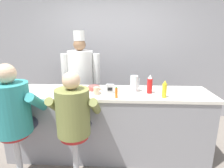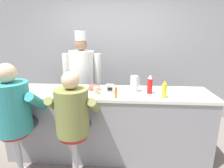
{
  "view_description": "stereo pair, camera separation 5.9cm",
  "coord_description": "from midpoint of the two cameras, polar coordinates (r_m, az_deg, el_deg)",
  "views": [
    {
      "loc": [
        0.18,
        -2.15,
        1.76
      ],
      "look_at": [
        0.06,
        0.31,
        1.1
      ],
      "focal_mm": 30.0,
      "sensor_mm": 36.0,
      "label": 1
    },
    {
      "loc": [
        0.23,
        -2.15,
        1.76
      ],
      "look_at": [
        0.06,
        0.31,
        1.1
      ],
      "focal_mm": 30.0,
      "sensor_mm": 36.0,
      "label": 2
    }
  ],
  "objects": [
    {
      "name": "ground_plane",
      "position": [
        2.79,
        -2.31,
        -24.13
      ],
      "size": [
        20.0,
        20.0,
        0.0
      ],
      "primitive_type": "plane",
      "color": "slate"
    },
    {
      "name": "wall_back",
      "position": [
        3.97,
        -0.26,
        9.14
      ],
      "size": [
        10.0,
        0.06,
        2.7
      ],
      "color": "#99999E",
      "rests_on": "ground_plane"
    },
    {
      "name": "diner_counter",
      "position": [
        2.81,
        -1.8,
        -11.87
      ],
      "size": [
        2.86,
        0.69,
        0.98
      ],
      "color": "gray",
      "rests_on": "ground_plane"
    },
    {
      "name": "ketchup_bottle_red",
      "position": [
        2.56,
        10.78,
        -0.16
      ],
      "size": [
        0.07,
        0.07,
        0.26
      ],
      "color": "red",
      "rests_on": "diner_counter"
    },
    {
      "name": "mustard_bottle_yellow",
      "position": [
        2.44,
        15.03,
        -1.63
      ],
      "size": [
        0.06,
        0.06,
        0.22
      ],
      "color": "yellow",
      "rests_on": "diner_counter"
    },
    {
      "name": "hot_sauce_bottle_orange",
      "position": [
        2.35,
        0.6,
        -2.67
      ],
      "size": [
        0.03,
        0.03,
        0.14
      ],
      "color": "orange",
      "rests_on": "diner_counter"
    },
    {
      "name": "water_pitcher_clear",
      "position": [
        2.61,
        6.15,
        0.08
      ],
      "size": [
        0.13,
        0.11,
        0.22
      ],
      "color": "silver",
      "rests_on": "diner_counter"
    },
    {
      "name": "breakfast_plate",
      "position": [
        2.57,
        -12.23,
        -2.69
      ],
      "size": [
        0.28,
        0.28,
        0.05
      ],
      "color": "white",
      "rests_on": "diner_counter"
    },
    {
      "name": "cereal_bowl",
      "position": [
        2.7,
        -6.14,
        -1.22
      ],
      "size": [
        0.17,
        0.17,
        0.06
      ],
      "color": "#B24C47",
      "rests_on": "diner_counter"
    },
    {
      "name": "coffee_mug_tan",
      "position": [
        2.5,
        -5.34,
        -2.06
      ],
      "size": [
        0.13,
        0.08,
        0.1
      ],
      "color": "beige",
      "rests_on": "diner_counter"
    },
    {
      "name": "napkin_dispenser_chrome",
      "position": [
        2.55,
        -1.23,
        -1.38
      ],
      "size": [
        0.11,
        0.06,
        0.12
      ],
      "color": "silver",
      "rests_on": "diner_counter"
    },
    {
      "name": "diner_seated_teal",
      "position": [
        2.49,
        -28.46,
        -7.15
      ],
      "size": [
        0.64,
        0.63,
        1.45
      ],
      "color": "#B2B5BA",
      "rests_on": "ground_plane"
    },
    {
      "name": "diner_seated_olive",
      "position": [
        2.23,
        -12.27,
        -9.2
      ],
      "size": [
        0.58,
        0.57,
        1.37
      ],
      "color": "#B2B5BA",
      "rests_on": "ground_plane"
    },
    {
      "name": "cook_in_whites_near",
      "position": [
        3.5,
        -9.92,
        2.24
      ],
      "size": [
        0.71,
        0.45,
        1.81
      ],
      "color": "#232328",
      "rests_on": "ground_plane"
    }
  ]
}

